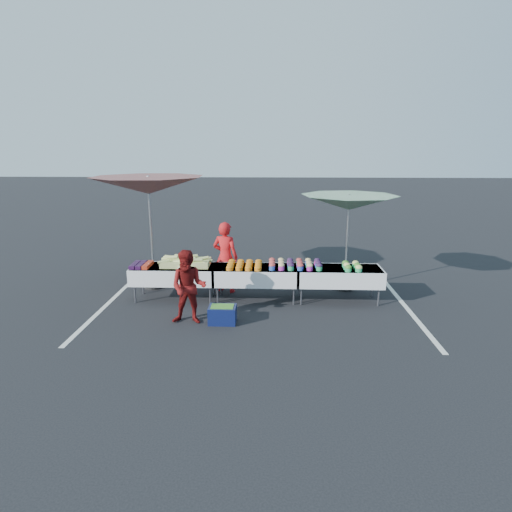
{
  "coord_description": "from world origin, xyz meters",
  "views": [
    {
      "loc": [
        0.34,
        -8.97,
        3.29
      ],
      "look_at": [
        0.0,
        0.0,
        1.0
      ],
      "focal_mm": 30.0,
      "sensor_mm": 36.0,
      "label": 1
    }
  ],
  "objects_px": {
    "table_right": "(339,275)",
    "umbrella_left": "(148,186)",
    "storage_bin": "(222,314)",
    "table_center": "(256,274)",
    "table_left": "(175,274)",
    "vendor": "(225,257)",
    "customer": "(189,287)",
    "umbrella_right": "(349,203)"
  },
  "relations": [
    {
      "from": "customer",
      "to": "table_center",
      "type": "bearing_deg",
      "value": 49.28
    },
    {
      "from": "table_right",
      "to": "umbrella_right",
      "type": "xyz_separation_m",
      "value": [
        0.29,
        0.8,
        1.47
      ]
    },
    {
      "from": "vendor",
      "to": "customer",
      "type": "bearing_deg",
      "value": 93.52
    },
    {
      "from": "table_left",
      "to": "customer",
      "type": "xyz_separation_m",
      "value": [
        0.58,
        -1.34,
        0.14
      ]
    },
    {
      "from": "vendor",
      "to": "table_left",
      "type": "bearing_deg",
      "value": 45.4
    },
    {
      "from": "vendor",
      "to": "table_center",
      "type": "bearing_deg",
      "value": 161.19
    },
    {
      "from": "table_right",
      "to": "vendor",
      "type": "xyz_separation_m",
      "value": [
        -2.53,
        0.55,
        0.24
      ]
    },
    {
      "from": "customer",
      "to": "umbrella_left",
      "type": "height_order",
      "value": "umbrella_left"
    },
    {
      "from": "table_left",
      "to": "customer",
      "type": "bearing_deg",
      "value": -66.76
    },
    {
      "from": "table_center",
      "to": "umbrella_right",
      "type": "bearing_deg",
      "value": 20.97
    },
    {
      "from": "table_right",
      "to": "umbrella_right",
      "type": "height_order",
      "value": "umbrella_right"
    },
    {
      "from": "customer",
      "to": "umbrella_left",
      "type": "distance_m",
      "value": 3.02
    },
    {
      "from": "vendor",
      "to": "customer",
      "type": "xyz_separation_m",
      "value": [
        -0.5,
        -1.89,
        -0.11
      ]
    },
    {
      "from": "table_left",
      "to": "table_right",
      "type": "relative_size",
      "value": 1.0
    },
    {
      "from": "table_center",
      "to": "customer",
      "type": "distance_m",
      "value": 1.82
    },
    {
      "from": "table_right",
      "to": "customer",
      "type": "relative_size",
      "value": 1.29
    },
    {
      "from": "table_right",
      "to": "customer",
      "type": "xyz_separation_m",
      "value": [
        -3.02,
        -1.34,
        0.14
      ]
    },
    {
      "from": "customer",
      "to": "table_right",
      "type": "bearing_deg",
      "value": 25.61
    },
    {
      "from": "table_center",
      "to": "table_right",
      "type": "height_order",
      "value": "same"
    },
    {
      "from": "table_left",
      "to": "table_right",
      "type": "bearing_deg",
      "value": 0.0
    },
    {
      "from": "customer",
      "to": "storage_bin",
      "type": "height_order",
      "value": "customer"
    },
    {
      "from": "table_left",
      "to": "umbrella_left",
      "type": "relative_size",
      "value": 0.56
    },
    {
      "from": "table_left",
      "to": "umbrella_right",
      "type": "height_order",
      "value": "umbrella_right"
    },
    {
      "from": "storage_bin",
      "to": "table_right",
      "type": "bearing_deg",
      "value": 29.29
    },
    {
      "from": "table_left",
      "to": "storage_bin",
      "type": "distance_m",
      "value": 1.83
    },
    {
      "from": "table_left",
      "to": "vendor",
      "type": "xyz_separation_m",
      "value": [
        1.07,
        0.55,
        0.24
      ]
    },
    {
      "from": "storage_bin",
      "to": "customer",
      "type": "bearing_deg",
      "value": -177.93
    },
    {
      "from": "vendor",
      "to": "umbrella_right",
      "type": "height_order",
      "value": "umbrella_right"
    },
    {
      "from": "vendor",
      "to": "umbrella_left",
      "type": "bearing_deg",
      "value": 10.17
    },
    {
      "from": "umbrella_left",
      "to": "storage_bin",
      "type": "relative_size",
      "value": 6.3
    },
    {
      "from": "table_left",
      "to": "vendor",
      "type": "relative_size",
      "value": 1.13
    },
    {
      "from": "table_right",
      "to": "table_center",
      "type": "bearing_deg",
      "value": 180.0
    },
    {
      "from": "table_right",
      "to": "vendor",
      "type": "bearing_deg",
      "value": 167.73
    },
    {
      "from": "vendor",
      "to": "umbrella_left",
      "type": "relative_size",
      "value": 0.5
    },
    {
      "from": "umbrella_left",
      "to": "vendor",
      "type": "bearing_deg",
      "value": -8.04
    },
    {
      "from": "customer",
      "to": "vendor",
      "type": "bearing_deg",
      "value": 77.03
    },
    {
      "from": "table_right",
      "to": "storage_bin",
      "type": "height_order",
      "value": "table_right"
    },
    {
      "from": "table_right",
      "to": "umbrella_left",
      "type": "distance_m",
      "value": 4.75
    },
    {
      "from": "customer",
      "to": "storage_bin",
      "type": "relative_size",
      "value": 2.73
    },
    {
      "from": "table_center",
      "to": "umbrella_left",
      "type": "height_order",
      "value": "umbrella_left"
    },
    {
      "from": "vendor",
      "to": "storage_bin",
      "type": "distance_m",
      "value": 1.99
    },
    {
      "from": "table_left",
      "to": "umbrella_left",
      "type": "height_order",
      "value": "umbrella_left"
    }
  ]
}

